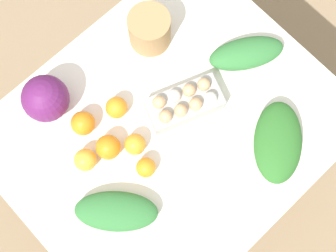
{
  "coord_description": "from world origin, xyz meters",
  "views": [
    {
      "loc": [
        0.28,
        0.3,
        2.26
      ],
      "look_at": [
        0.0,
        0.0,
        0.75
      ],
      "focal_mm": 50.0,
      "sensor_mm": 36.0,
      "label": 1
    }
  ],
  "objects_px": {
    "greens_bunch_kale": "(116,211)",
    "orange_4": "(135,144)",
    "cabbage_purple": "(45,98)",
    "greens_bunch_beet_tops": "(247,54)",
    "egg_carton": "(184,103)",
    "greens_bunch_scallion": "(278,142)",
    "orange_1": "(83,123)",
    "paper_bag": "(149,30)",
    "orange_3": "(85,160)",
    "orange_5": "(146,167)",
    "orange_2": "(116,107)",
    "orange_0": "(108,147)"
  },
  "relations": [
    {
      "from": "greens_bunch_scallion",
      "to": "cabbage_purple",
      "type": "bearing_deg",
      "value": -53.51
    },
    {
      "from": "orange_1",
      "to": "orange_5",
      "type": "height_order",
      "value": "orange_1"
    },
    {
      "from": "orange_4",
      "to": "orange_2",
      "type": "bearing_deg",
      "value": -106.2
    },
    {
      "from": "greens_bunch_scallion",
      "to": "orange_5",
      "type": "xyz_separation_m",
      "value": [
        0.37,
        -0.24,
        -0.01
      ]
    },
    {
      "from": "greens_bunch_scallion",
      "to": "greens_bunch_beet_tops",
      "type": "relative_size",
      "value": 1.05
    },
    {
      "from": "paper_bag",
      "to": "orange_2",
      "type": "xyz_separation_m",
      "value": [
        0.27,
        0.12,
        -0.03
      ]
    },
    {
      "from": "greens_bunch_kale",
      "to": "orange_4",
      "type": "bearing_deg",
      "value": -147.53
    },
    {
      "from": "orange_1",
      "to": "orange_2",
      "type": "distance_m",
      "value": 0.12
    },
    {
      "from": "egg_carton",
      "to": "orange_5",
      "type": "bearing_deg",
      "value": 36.77
    },
    {
      "from": "greens_bunch_kale",
      "to": "greens_bunch_scallion",
      "type": "height_order",
      "value": "greens_bunch_scallion"
    },
    {
      "from": "orange_0",
      "to": "orange_1",
      "type": "distance_m",
      "value": 0.12
    },
    {
      "from": "paper_bag",
      "to": "orange_0",
      "type": "height_order",
      "value": "paper_bag"
    },
    {
      "from": "greens_bunch_scallion",
      "to": "orange_1",
      "type": "relative_size",
      "value": 3.41
    },
    {
      "from": "cabbage_purple",
      "to": "greens_bunch_scallion",
      "type": "bearing_deg",
      "value": 126.49
    },
    {
      "from": "orange_4",
      "to": "orange_5",
      "type": "distance_m",
      "value": 0.09
    },
    {
      "from": "greens_bunch_scallion",
      "to": "greens_bunch_beet_tops",
      "type": "bearing_deg",
      "value": -117.62
    },
    {
      "from": "orange_0",
      "to": "egg_carton",
      "type": "bearing_deg",
      "value": 167.9
    },
    {
      "from": "orange_1",
      "to": "egg_carton",
      "type": "bearing_deg",
      "value": 148.46
    },
    {
      "from": "cabbage_purple",
      "to": "orange_1",
      "type": "relative_size",
      "value": 1.93
    },
    {
      "from": "paper_bag",
      "to": "orange_3",
      "type": "bearing_deg",
      "value": 22.19
    },
    {
      "from": "orange_2",
      "to": "greens_bunch_kale",
      "type": "bearing_deg",
      "value": 48.28
    },
    {
      "from": "greens_bunch_scallion",
      "to": "orange_3",
      "type": "relative_size",
      "value": 3.74
    },
    {
      "from": "egg_carton",
      "to": "orange_1",
      "type": "xyz_separation_m",
      "value": [
        0.29,
        -0.18,
        -0.0
      ]
    },
    {
      "from": "orange_4",
      "to": "greens_bunch_beet_tops",
      "type": "bearing_deg",
      "value": 176.88
    },
    {
      "from": "cabbage_purple",
      "to": "orange_3",
      "type": "bearing_deg",
      "value": 80.74
    },
    {
      "from": "egg_carton",
      "to": "greens_bunch_scallion",
      "type": "xyz_separation_m",
      "value": [
        -0.13,
        0.31,
        -0.0
      ]
    },
    {
      "from": "paper_bag",
      "to": "orange_5",
      "type": "xyz_separation_m",
      "value": [
        0.33,
        0.34,
        -0.04
      ]
    },
    {
      "from": "greens_bunch_beet_tops",
      "to": "greens_bunch_scallion",
      "type": "bearing_deg",
      "value": 62.38
    },
    {
      "from": "orange_3",
      "to": "paper_bag",
      "type": "bearing_deg",
      "value": -157.81
    },
    {
      "from": "cabbage_purple",
      "to": "greens_bunch_beet_tops",
      "type": "height_order",
      "value": "cabbage_purple"
    },
    {
      "from": "cabbage_purple",
      "to": "paper_bag",
      "type": "bearing_deg",
      "value": 173.59
    },
    {
      "from": "greens_bunch_beet_tops",
      "to": "orange_0",
      "type": "distance_m",
      "value": 0.57
    },
    {
      "from": "greens_bunch_beet_tops",
      "to": "orange_2",
      "type": "relative_size",
      "value": 3.56
    },
    {
      "from": "greens_bunch_kale",
      "to": "egg_carton",
      "type": "bearing_deg",
      "value": -164.76
    },
    {
      "from": "egg_carton",
      "to": "greens_bunch_scallion",
      "type": "distance_m",
      "value": 0.33
    },
    {
      "from": "orange_0",
      "to": "orange_3",
      "type": "height_order",
      "value": "orange_0"
    },
    {
      "from": "greens_bunch_kale",
      "to": "orange_5",
      "type": "relative_size",
      "value": 4.05
    },
    {
      "from": "greens_bunch_kale",
      "to": "orange_4",
      "type": "relative_size",
      "value": 3.73
    },
    {
      "from": "greens_bunch_beet_tops",
      "to": "orange_4",
      "type": "relative_size",
      "value": 3.71
    },
    {
      "from": "orange_1",
      "to": "orange_5",
      "type": "xyz_separation_m",
      "value": [
        -0.05,
        0.25,
        -0.01
      ]
    },
    {
      "from": "orange_4",
      "to": "egg_carton",
      "type": "bearing_deg",
      "value": 177.33
    },
    {
      "from": "orange_3",
      "to": "orange_1",
      "type": "bearing_deg",
      "value": -127.33
    },
    {
      "from": "greens_bunch_beet_tops",
      "to": "orange_0",
      "type": "bearing_deg",
      "value": -7.87
    },
    {
      "from": "paper_bag",
      "to": "orange_5",
      "type": "relative_size",
      "value": 2.25
    },
    {
      "from": "greens_bunch_scallion",
      "to": "orange_1",
      "type": "bearing_deg",
      "value": -48.95
    },
    {
      "from": "orange_1",
      "to": "orange_5",
      "type": "bearing_deg",
      "value": 101.74
    },
    {
      "from": "cabbage_purple",
      "to": "orange_3",
      "type": "relative_size",
      "value": 2.11
    },
    {
      "from": "greens_bunch_kale",
      "to": "orange_1",
      "type": "relative_size",
      "value": 3.26
    },
    {
      "from": "paper_bag",
      "to": "greens_bunch_scallion",
      "type": "height_order",
      "value": "paper_bag"
    },
    {
      "from": "orange_0",
      "to": "orange_4",
      "type": "bearing_deg",
      "value": 144.06
    }
  ]
}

